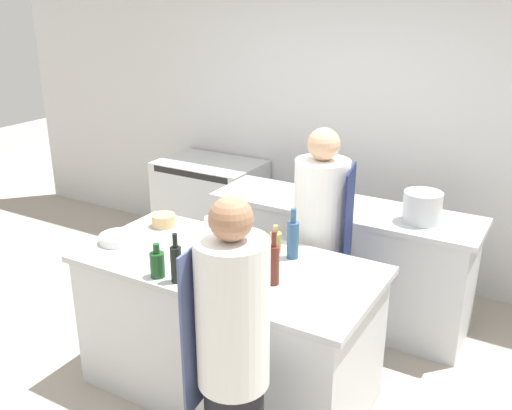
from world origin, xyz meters
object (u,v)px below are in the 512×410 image
object	(u,v)px
bottle_vinegar	(293,239)
bowl_mixing_large	(164,220)
chef_at_stove	(320,246)
bowl_prep_small	(118,238)
oven_range	(211,207)
bottle_olive_oil	(176,263)
cup	(211,224)
stockpot	(422,207)
bottle_sauce	(230,271)
chef_at_prep_near	(233,367)
bottle_water	(157,264)
bottle_cooking_oil	(276,242)
bottle_wine	(274,263)

from	to	relation	value
bottle_vinegar	bowl_mixing_large	distance (m)	1.00
chef_at_stove	bottle_vinegar	world-z (taller)	chef_at_stove
bottle_vinegar	bowl_prep_small	size ratio (longest dim) A/B	1.33
oven_range	bottle_olive_oil	world-z (taller)	bottle_olive_oil
cup	stockpot	xyz separation A→B (m)	(1.18, 0.89, 0.06)
chef_at_stove	cup	bearing A→B (deg)	-72.66
bottle_vinegar	bottle_sauce	distance (m)	0.55
bowl_mixing_large	stockpot	bearing A→B (deg)	32.76
chef_at_prep_near	bottle_vinegar	size ratio (longest dim) A/B	5.21
oven_range	stockpot	size ratio (longest dim) A/B	3.65
bottle_water	oven_range	bearing A→B (deg)	117.48
bottle_vinegar	cup	bearing A→B (deg)	172.24
cup	stockpot	size ratio (longest dim) A/B	0.38
bottle_water	chef_at_prep_near	bearing A→B (deg)	-27.94
bottle_sauce	stockpot	size ratio (longest dim) A/B	1.11
bottle_olive_oil	bottle_water	distance (m)	0.14
oven_range	cup	distance (m)	1.80
chef_at_stove	bottle_olive_oil	xyz separation A→B (m)	(-0.41, -1.05, 0.22)
bottle_olive_oil	bowl_mixing_large	distance (m)	0.84
chef_at_prep_near	chef_at_stove	xyz separation A→B (m)	(-0.22, 1.46, -0.02)
bottle_olive_oil	bowl_mixing_large	bearing A→B (deg)	133.84
bottle_vinegar	bowl_mixing_large	bearing A→B (deg)	179.93
chef_at_stove	bowl_mixing_large	xyz separation A→B (m)	(-0.98, -0.45, 0.15)
oven_range	chef_at_stove	size ratio (longest dim) A/B	0.60
bottle_olive_oil	stockpot	world-z (taller)	bottle_olive_oil
chef_at_stove	bowl_mixing_large	distance (m)	1.09
oven_range	bottle_cooking_oil	world-z (taller)	bottle_cooking_oil
chef_at_stove	bottle_wine	distance (m)	0.84
chef_at_prep_near	bottle_cooking_oil	distance (m)	1.08
bottle_cooking_oil	bottle_water	world-z (taller)	bottle_water
bottle_wine	bottle_water	distance (m)	0.66
bottle_wine	oven_range	bearing A→B (deg)	132.65
bottle_wine	bottle_water	size ratio (longest dim) A/B	1.56
bottle_olive_oil	cup	size ratio (longest dim) A/B	2.85
bowl_prep_small	cup	distance (m)	0.62
bowl_mixing_large	bottle_wine	bearing A→B (deg)	-18.49
chef_at_prep_near	bowl_prep_small	xyz separation A→B (m)	(-1.28, 0.64, 0.11)
bowl_mixing_large	bowl_prep_small	world-z (taller)	bowl_mixing_large
bottle_wine	bottle_water	bearing A→B (deg)	-157.55
bottle_wine	bottle_vinegar	bearing A→B (deg)	99.67
oven_range	cup	bearing A→B (deg)	-54.96
bottle_cooking_oil	oven_range	bearing A→B (deg)	135.66
oven_range	bottle_water	distance (m)	2.44
bowl_prep_small	cup	xyz separation A→B (m)	(0.42, 0.45, 0.02)
bottle_wine	bottle_cooking_oil	xyz separation A→B (m)	(-0.19, 0.37, -0.05)
chef_at_stove	bottle_olive_oil	size ratio (longest dim) A/B	5.64
bottle_water	bowl_prep_small	size ratio (longest dim) A/B	0.84
bowl_mixing_large	cup	size ratio (longest dim) A/B	1.60
chef_at_stove	bottle_wine	xyz separation A→B (m)	(0.07, -0.80, 0.23)
bottle_olive_oil	bottle_wine	size ratio (longest dim) A/B	0.92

